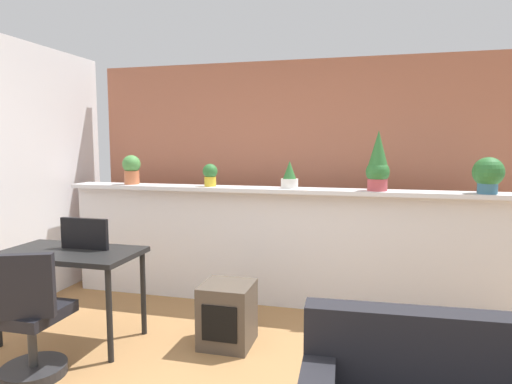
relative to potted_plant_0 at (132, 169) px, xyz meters
The scene contains 12 objects.
divider_wall 1.86m from the potted_plant_0, ahead, with size 4.62×0.16×1.14m, color silver.
plant_shelf 1.70m from the potted_plant_0, ahead, with size 4.62×0.31×0.04m, color silver.
brick_wall_behind 1.80m from the potted_plant_0, 20.44° to the left, with size 4.62×0.10×2.50m, color #AD664C.
potted_plant_0 is the anchor object (origin of this frame).
potted_plant_1 0.89m from the potted_plant_0, ahead, with size 0.15×0.15×0.23m.
potted_plant_2 1.70m from the potted_plant_0, ahead, with size 0.17×0.17×0.26m.
potted_plant_3 2.52m from the potted_plant_0, ahead, with size 0.21×0.21×0.55m.
potted_plant_4 3.43m from the potted_plant_0, ahead, with size 0.26×0.26×0.31m.
desk 1.38m from the potted_plant_0, 84.16° to the right, with size 1.10×0.60×0.75m.
tv_monitor 1.22m from the potted_plant_0, 79.76° to the right, with size 0.42×0.04×0.25m, color black.
office_chair 2.05m from the potted_plant_0, 82.61° to the right, with size 0.51×0.51×0.91m.
side_cube_shelf 2.00m from the potted_plant_0, 34.91° to the right, with size 0.40×0.41×0.50m.
Camera 1 is at (0.75, -2.20, 1.61)m, focal length 30.83 mm.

